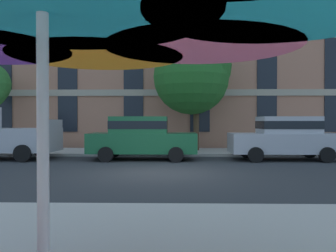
% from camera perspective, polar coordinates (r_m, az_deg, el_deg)
% --- Properties ---
extents(ground_plane, '(120.00, 120.00, 0.00)m').
position_cam_1_polar(ground_plane, '(10.87, -1.45, -7.62)').
color(ground_plane, '#2D3033').
extents(sidewalk_far, '(56.00, 3.60, 0.12)m').
position_cam_1_polar(sidewalk_far, '(17.61, -0.41, -4.21)').
color(sidewalk_far, '#B2ADA3').
rests_on(sidewalk_far, ground).
extents(apartment_building, '(37.32, 12.08, 19.20)m').
position_cam_1_polar(apartment_building, '(26.95, 0.12, 18.05)').
color(apartment_building, '#A87056').
rests_on(apartment_building, ground).
extents(sedan_green, '(4.40, 1.98, 1.78)m').
position_cam_1_polar(sedan_green, '(14.52, -4.31, -1.75)').
color(sedan_green, '#195933').
rests_on(sedan_green, ground).
extents(sedan_silver, '(4.40, 1.98, 1.78)m').
position_cam_1_polar(sedan_silver, '(15.14, 18.53, -1.68)').
color(sedan_silver, '#A8AAB2').
rests_on(sedan_silver, ground).
extents(street_tree_middle, '(3.93, 3.80, 6.04)m').
position_cam_1_polar(street_tree_middle, '(17.99, 4.18, 8.36)').
color(street_tree_middle, '#4C3823').
rests_on(street_tree_middle, ground).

